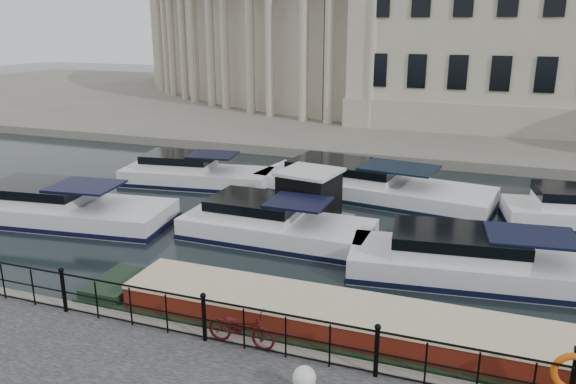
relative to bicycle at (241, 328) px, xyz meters
The scene contains 10 objects.
ground_plane 2.50m from the bicycle, 112.39° to the left, with size 160.00×160.00×0.00m, color black.
far_bank 41.14m from the bicycle, 91.22° to the left, with size 120.00×42.00×0.55m, color #6B665B.
railing 0.91m from the bicycle, behind, with size 24.14×0.14×1.22m.
civic_building 37.38m from the bicycle, 92.91° to the left, with size 53.55×31.84×16.85m.
bicycle is the anchor object (origin of this frame).
mooring_bollard 2.35m from the bicycle, 33.73° to the right, with size 0.61×0.61×0.69m.
life_ring_post 6.80m from the bicycle, ahead, with size 0.84×0.21×1.38m.
narrowboat 3.05m from the bicycle, 29.33° to the left, with size 15.51×2.13×1.57m.
harbour_hut 10.03m from the bicycle, 99.13° to the left, with size 3.32×2.91×2.18m.
cabin_cruisers 10.40m from the bicycle, 98.40° to the left, with size 28.10×11.82×1.99m.
Camera 1 is at (5.76, -12.37, 7.64)m, focal length 35.00 mm.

